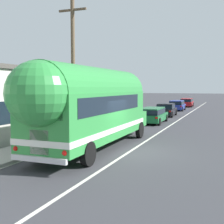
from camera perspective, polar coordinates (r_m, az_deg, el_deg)
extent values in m
plane|color=#38383D|center=(14.65, 3.35, -7.60)|extent=(300.00, 300.00, 0.00)
cube|color=silver|center=(26.18, 11.52, -2.23)|extent=(0.14, 80.00, 0.01)
cube|color=silver|center=(27.06, 3.77, -1.92)|extent=(0.12, 80.00, 0.01)
cube|color=#9E9B93|center=(25.53, 0.08, -2.15)|extent=(2.17, 90.00, 0.15)
cylinder|color=brown|center=(18.28, -7.44, 8.21)|extent=(0.24, 0.24, 8.50)
cube|color=brown|center=(18.81, -7.56, 18.75)|extent=(1.80, 0.12, 0.12)
cube|color=#2D8C3D|center=(14.95, -3.54, -0.56)|extent=(2.55, 9.23, 2.30)
cylinder|color=#2D8C3D|center=(14.89, -3.56, 3.85)|extent=(2.50, 9.13, 2.45)
sphere|color=#2D8C3D|center=(10.94, -13.81, 3.42)|extent=(2.40, 2.40, 2.40)
cube|color=#2D8C3D|center=(19.88, 2.95, -1.21)|extent=(2.27, 1.31, 0.95)
cube|color=silver|center=(15.03, -3.52, -3.03)|extent=(2.59, 9.27, 0.24)
cube|color=black|center=(14.64, -4.05, 1.68)|extent=(2.57, 7.43, 0.76)
cube|color=black|center=(10.96, -13.79, 0.80)|extent=(2.00, 0.09, 0.84)
cube|color=silver|center=(11.10, -13.69, -5.65)|extent=(0.80, 0.06, 0.90)
cube|color=silver|center=(11.15, -13.90, -8.76)|extent=(2.34, 0.15, 0.20)
sphere|color=red|center=(11.78, -17.89, -6.64)|extent=(0.20, 0.20, 0.20)
sphere|color=red|center=(10.59, -9.01, -7.74)|extent=(0.20, 0.20, 0.20)
cube|color=black|center=(19.22, 2.39, 2.55)|extent=(2.14, 0.11, 0.96)
cube|color=silver|center=(20.54, 3.56, -1.37)|extent=(0.90, 0.10, 0.56)
cylinder|color=black|center=(19.39, -1.34, -3.07)|extent=(0.27, 1.00, 1.00)
cylinder|color=black|center=(18.60, 5.32, -3.41)|extent=(0.27, 1.00, 1.00)
cylinder|color=black|center=(13.15, -13.84, -6.93)|extent=(0.27, 1.00, 1.00)
cylinder|color=black|center=(11.96, -4.59, -7.96)|extent=(0.27, 1.00, 1.00)
cube|color=#196633|center=(26.56, 7.88, -0.96)|extent=(1.88, 4.68, 0.60)
cube|color=#196633|center=(26.05, 7.67, 0.20)|extent=(1.66, 3.43, 0.55)
cube|color=black|center=(26.05, 7.67, 0.14)|extent=(1.72, 3.47, 0.43)
cube|color=red|center=(24.47, 4.92, -0.99)|extent=(0.20, 0.04, 0.14)
cube|color=red|center=(24.11, 8.49, -1.11)|extent=(0.20, 0.04, 0.14)
cylinder|color=black|center=(28.35, 6.90, -1.00)|extent=(0.21, 0.64, 0.64)
cylinder|color=black|center=(28.00, 10.32, -1.11)|extent=(0.21, 0.64, 0.64)
cylinder|color=black|center=(25.21, 5.17, -1.69)|extent=(0.21, 0.64, 0.64)
cylinder|color=black|center=(24.82, 9.00, -1.83)|extent=(0.21, 0.64, 0.64)
cube|color=black|center=(33.11, 10.27, 0.12)|extent=(1.92, 4.47, 0.60)
cube|color=black|center=(32.94, 10.25, 1.10)|extent=(1.66, 2.12, 0.55)
cube|color=black|center=(32.95, 10.25, 1.05)|extent=(1.72, 2.16, 0.43)
cube|color=red|center=(31.06, 8.16, 0.19)|extent=(0.20, 0.05, 0.14)
cube|color=red|center=(30.78, 11.02, 0.11)|extent=(0.20, 0.05, 0.14)
cylinder|color=black|center=(34.76, 9.28, 0.02)|extent=(0.22, 0.65, 0.64)
cylinder|color=black|center=(34.49, 12.10, -0.06)|extent=(0.22, 0.65, 0.64)
cylinder|color=black|center=(31.80, 8.27, -0.40)|extent=(0.22, 0.65, 0.64)
cylinder|color=black|center=(31.50, 11.35, -0.49)|extent=(0.22, 0.65, 0.64)
cube|color=navy|center=(41.63, 12.36, 1.01)|extent=(1.84, 4.39, 0.60)
cube|color=navy|center=(41.13, 12.28, 1.77)|extent=(1.62, 3.13, 0.55)
cube|color=black|center=(41.13, 12.28, 1.73)|extent=(1.68, 3.18, 0.43)
cube|color=red|center=(39.58, 10.84, 1.11)|extent=(0.20, 0.04, 0.14)
cube|color=red|center=(39.36, 13.02, 1.06)|extent=(0.20, 0.04, 0.14)
cylinder|color=black|center=(43.23, 11.53, 0.89)|extent=(0.21, 0.64, 0.64)
cylinder|color=black|center=(43.00, 13.73, 0.83)|extent=(0.21, 0.64, 0.64)
cylinder|color=black|center=(40.32, 10.89, 0.63)|extent=(0.21, 0.64, 0.64)
cylinder|color=black|center=(40.08, 13.25, 0.57)|extent=(0.21, 0.64, 0.64)
cube|color=#A5191E|center=(50.06, 14.11, 1.58)|extent=(1.89, 4.52, 0.60)
cube|color=#A5191E|center=(49.56, 14.07, 2.22)|extent=(1.66, 3.27, 0.55)
cube|color=black|center=(49.57, 14.07, 2.19)|extent=(1.72, 3.31, 0.43)
cube|color=red|center=(47.91, 12.94, 1.69)|extent=(0.20, 0.05, 0.14)
cube|color=red|center=(47.75, 14.76, 1.64)|extent=(0.20, 0.05, 0.14)
cylinder|color=black|center=(51.69, 13.34, 1.47)|extent=(0.22, 0.65, 0.64)
cylinder|color=black|center=(51.53, 15.20, 1.42)|extent=(0.22, 0.65, 0.64)
cylinder|color=black|center=(48.64, 12.94, 1.28)|extent=(0.22, 0.65, 0.64)
cylinder|color=black|center=(48.47, 14.91, 1.23)|extent=(0.22, 0.65, 0.64)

